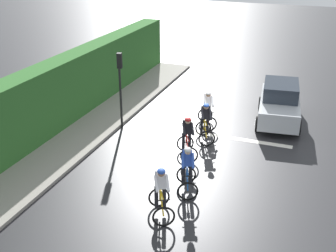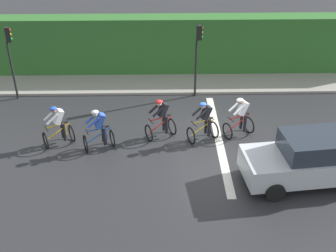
# 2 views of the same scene
# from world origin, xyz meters

# --- Properties ---
(ground_plane) EXTENTS (80.00, 80.00, 0.00)m
(ground_plane) POSITION_xyz_m (0.00, 0.00, 0.00)
(ground_plane) COLOR #28282B
(sidewalk_kerb) EXTENTS (2.80, 23.37, 0.12)m
(sidewalk_kerb) POSITION_xyz_m (5.26, 2.00, 0.06)
(sidewalk_kerb) COLOR gray
(sidewalk_kerb) RESTS_ON ground
(stone_wall_low) EXTENTS (0.44, 23.37, 0.51)m
(stone_wall_low) POSITION_xyz_m (6.16, 2.00, 0.26)
(stone_wall_low) COLOR gray
(stone_wall_low) RESTS_ON ground
(hedge_wall) EXTENTS (1.10, 23.37, 2.92)m
(hedge_wall) POSITION_xyz_m (6.46, 2.00, 1.46)
(hedge_wall) COLOR #2D6628
(hedge_wall) RESTS_ON ground
(road_marking_stop_line) EXTENTS (7.00, 0.30, 0.01)m
(road_marking_stop_line) POSITION_xyz_m (0.00, -0.25, 0.00)
(road_marking_stop_line) COLOR silver
(road_marking_stop_line) RESTS_ON ground
(cyclist_lead) EXTENTS (1.12, 1.27, 1.66)m
(cyclist_lead) POSITION_xyz_m (-0.21, 5.84, 0.80)
(cyclist_lead) COLOR black
(cyclist_lead) RESTS_ON ground
(cyclist_second) EXTENTS (1.02, 1.25, 1.66)m
(cyclist_second) POSITION_xyz_m (-0.51, 4.28, 0.80)
(cyclist_second) COLOR black
(cyclist_second) RESTS_ON ground
(cyclist_mid) EXTENTS (1.09, 1.27, 1.66)m
(cyclist_mid) POSITION_xyz_m (0.24, 1.98, 0.80)
(cyclist_mid) COLOR black
(cyclist_mid) RESTS_ON ground
(cyclist_fourth) EXTENTS (1.06, 1.26, 1.66)m
(cyclist_fourth) POSITION_xyz_m (-0.00, 0.35, 0.80)
(cyclist_fourth) COLOR black
(cyclist_fourth) RESTS_ON ground
(cyclist_trailing) EXTENTS (1.08, 1.27, 1.66)m
(cyclist_trailing) POSITION_xyz_m (0.31, -1.08, 0.80)
(cyclist_trailing) COLOR black
(cyclist_trailing) RESTS_ON ground
(car_silver) EXTENTS (2.23, 4.26, 1.76)m
(car_silver) POSITION_xyz_m (-2.58, -2.82, 0.87)
(car_silver) COLOR #B7BCC1
(car_silver) RESTS_ON ground
(traffic_light_near_crossing) EXTENTS (0.24, 0.31, 3.34)m
(traffic_light_near_crossing) POSITION_xyz_m (3.78, 0.35, 2.22)
(traffic_light_near_crossing) COLOR black
(traffic_light_near_crossing) RESTS_ON ground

